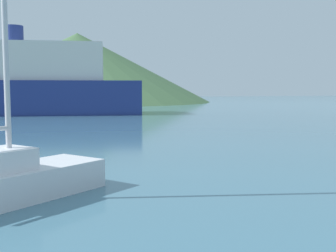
# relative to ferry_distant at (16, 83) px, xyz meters

# --- Properties ---
(ferry_distant) EXTENTS (23.97, 10.76, 8.21)m
(ferry_distant) POSITION_rel_ferry_distant_xyz_m (0.00, 0.00, 0.00)
(ferry_distant) COLOR navy
(ferry_distant) RESTS_ON ground_plane
(hill_central) EXTENTS (47.66, 47.66, 12.34)m
(hill_central) POSITION_rel_ferry_distant_xyz_m (10.00, 35.70, 3.26)
(hill_central) COLOR #476B42
(hill_central) RESTS_ON ground_plane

